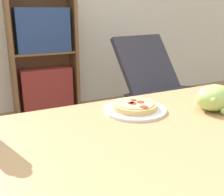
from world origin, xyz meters
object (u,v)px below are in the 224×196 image
at_px(bookshelf, 44,58).
at_px(grape_bunch, 215,98).
at_px(pizza_on_plate, 135,107).
at_px(lounge_chair_far, 157,97).

bearing_deg(bookshelf, grape_bunch, -87.58).
bearing_deg(pizza_on_plate, bookshelf, 85.57).
xyz_separation_m(pizza_on_plate, grape_bunch, (0.28, -0.13, 0.04)).
xyz_separation_m(pizza_on_plate, lounge_chair_far, (1.09, 1.37, -0.49)).
bearing_deg(bookshelf, pizza_on_plate, -94.43).
relative_size(grape_bunch, lounge_chair_far, 0.18).
height_order(grape_bunch, lounge_chair_far, lounge_chair_far).
bearing_deg(lounge_chair_far, pizza_on_plate, -137.02).
bearing_deg(grape_bunch, pizza_on_plate, 155.17).
bearing_deg(pizza_on_plate, lounge_chair_far, 51.59).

